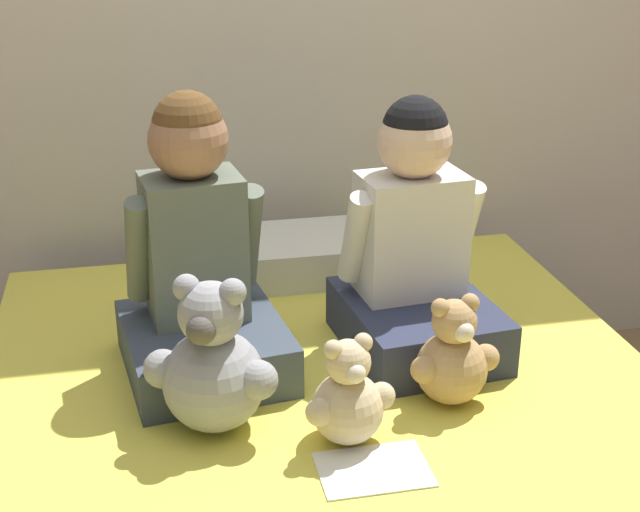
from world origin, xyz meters
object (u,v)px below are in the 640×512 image
(child_on_right, at_px, (414,254))
(sign_card, at_px, (373,469))
(teddy_bear_between_children, at_px, (348,398))
(pillow_at_headboard, at_px, (280,256))
(teddy_bear_held_by_left_child, at_px, (213,366))
(teddy_bear_held_by_right_child, at_px, (452,358))
(child_on_left, at_px, (197,265))

(child_on_right, height_order, sign_card, child_on_right)
(teddy_bear_between_children, xyz_separation_m, pillow_at_headboard, (0.00, 0.84, -0.04))
(teddy_bear_held_by_left_child, relative_size, teddy_bear_held_by_right_child, 1.36)
(teddy_bear_held_by_right_child, relative_size, sign_card, 1.17)
(child_on_right, height_order, teddy_bear_held_by_left_child, child_on_right)
(child_on_left, height_order, teddy_bear_between_children, child_on_left)
(teddy_bear_held_by_right_child, bearing_deg, child_on_left, 142.51)
(child_on_right, relative_size, teddy_bear_held_by_left_child, 1.80)
(child_on_right, xyz_separation_m, pillow_at_headboard, (-0.24, 0.47, -0.18))
(child_on_right, xyz_separation_m, teddy_bear_held_by_left_child, (-0.50, -0.27, -0.09))
(sign_card, bearing_deg, teddy_bear_between_children, 102.76)
(teddy_bear_held_by_right_child, relative_size, pillow_at_headboard, 0.51)
(child_on_right, bearing_deg, teddy_bear_held_by_left_child, -157.45)
(teddy_bear_held_by_right_child, bearing_deg, teddy_bear_between_children, -167.47)
(sign_card, bearing_deg, child_on_left, 120.23)
(pillow_at_headboard, xyz_separation_m, sign_card, (0.02, -0.95, -0.05))
(child_on_left, relative_size, teddy_bear_held_by_left_child, 1.90)
(child_on_right, bearing_deg, teddy_bear_held_by_right_child, -94.82)
(child_on_right, height_order, teddy_bear_between_children, child_on_right)
(child_on_right, relative_size, pillow_at_headboard, 1.24)
(teddy_bear_held_by_left_child, bearing_deg, child_on_left, 115.42)
(sign_card, bearing_deg, teddy_bear_held_by_right_child, 42.64)
(teddy_bear_between_children, bearing_deg, child_on_right, 42.11)
(teddy_bear_held_by_left_child, relative_size, pillow_at_headboard, 0.69)
(teddy_bear_held_by_right_child, relative_size, teddy_bear_between_children, 1.07)
(child_on_left, height_order, sign_card, child_on_left)
(teddy_bear_held_by_left_child, distance_m, teddy_bear_held_by_right_child, 0.50)
(child_on_left, xyz_separation_m, sign_card, (0.28, -0.48, -0.25))
(pillow_at_headboard, bearing_deg, teddy_bear_held_by_left_child, -109.22)
(child_on_left, distance_m, pillow_at_headboard, 0.57)
(teddy_bear_held_by_left_child, distance_m, pillow_at_headboard, 0.78)
(child_on_right, bearing_deg, pillow_at_headboard, 111.72)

